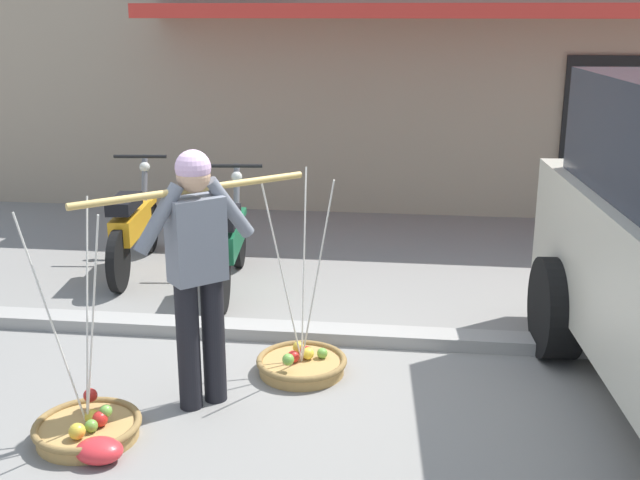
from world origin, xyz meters
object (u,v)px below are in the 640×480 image
object	(u,v)px
fruit_vendor	(197,263)
motorcycle_nearest_shop	(133,227)
fruit_basket_right_side	(88,427)
motorcycle_second_in_row	(230,242)
fruit_basket_left_side	(302,363)
plastic_litter_bag	(99,451)

from	to	relation	value
fruit_vendor	motorcycle_nearest_shop	size ratio (longest dim) A/B	0.93
fruit_basket_right_side	motorcycle_second_in_row	bearing A→B (deg)	84.97
fruit_vendor	fruit_basket_left_side	size ratio (longest dim) A/B	1.17
fruit_basket_left_side	plastic_litter_bag	world-z (taller)	fruit_basket_left_side
fruit_vendor	fruit_basket_right_side	bearing A→B (deg)	-137.78
fruit_basket_left_side	plastic_litter_bag	bearing A→B (deg)	-127.67
fruit_basket_left_side	motorcycle_second_in_row	xyz separation A→B (m)	(-0.92, 1.68, 0.38)
motorcycle_nearest_shop	plastic_litter_bag	distance (m)	3.50
fruit_basket_right_side	motorcycle_second_in_row	size ratio (longest dim) A/B	0.80
plastic_litter_bag	fruit_basket_right_side	bearing A→B (deg)	125.69
fruit_basket_left_side	motorcycle_nearest_shop	xyz separation A→B (m)	(-1.98, 2.05, 0.38)
fruit_basket_right_side	motorcycle_nearest_shop	world-z (taller)	fruit_basket_right_side
motorcycle_second_in_row	motorcycle_nearest_shop	bearing A→B (deg)	160.76
fruit_vendor	fruit_basket_left_side	distance (m)	1.19
fruit_basket_left_side	fruit_vendor	bearing A→B (deg)	-137.88
motorcycle_nearest_shop	fruit_basket_left_side	bearing A→B (deg)	-45.97
motorcycle_second_in_row	fruit_vendor	bearing A→B (deg)	-81.31
fruit_basket_right_side	motorcycle_nearest_shop	distance (m)	3.23
fruit_vendor	motorcycle_nearest_shop	distance (m)	2.98
fruit_basket_left_side	motorcycle_second_in_row	distance (m)	1.95
motorcycle_nearest_shop	fruit_vendor	bearing A→B (deg)	-61.40
fruit_basket_right_side	motorcycle_second_in_row	distance (m)	2.76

